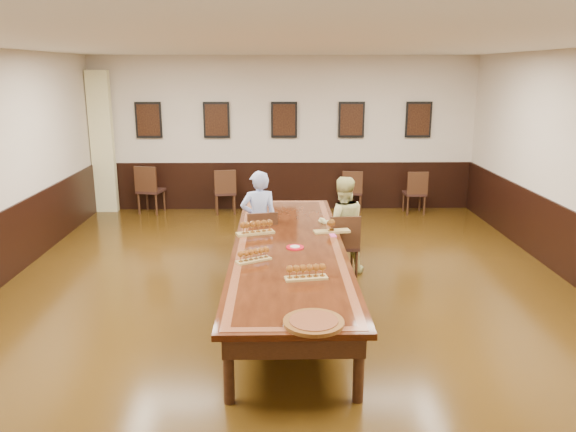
{
  "coord_description": "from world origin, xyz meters",
  "views": [
    {
      "loc": [
        -0.13,
        -6.8,
        2.91
      ],
      "look_at": [
        0.0,
        0.5,
        1.0
      ],
      "focal_mm": 35.0,
      "sensor_mm": 36.0,
      "label": 1
    }
  ],
  "objects_px": {
    "spare_chair_a": "(151,189)",
    "spare_chair_b": "(225,191)",
    "spare_chair_d": "(414,192)",
    "chair_woman": "(343,244)",
    "conference_table": "(289,255)",
    "chair_man": "(260,241)",
    "spare_chair_c": "(353,191)",
    "person_woman": "(342,225)",
    "person_man": "(259,221)",
    "carved_platter": "(314,322)"
  },
  "relations": [
    {
      "from": "spare_chair_c",
      "to": "conference_table",
      "type": "relative_size",
      "value": 0.18
    },
    {
      "from": "person_woman",
      "to": "carved_platter",
      "type": "bearing_deg",
      "value": 75.46
    },
    {
      "from": "chair_woman",
      "to": "carved_platter",
      "type": "xyz_separation_m",
      "value": [
        -0.63,
        -3.26,
        0.31
      ]
    },
    {
      "from": "carved_platter",
      "to": "spare_chair_a",
      "type": "bearing_deg",
      "value": 112.96
    },
    {
      "from": "spare_chair_d",
      "to": "person_woman",
      "type": "bearing_deg",
      "value": 59.19
    },
    {
      "from": "spare_chair_c",
      "to": "spare_chair_d",
      "type": "xyz_separation_m",
      "value": [
        1.27,
        -0.18,
        0.01
      ]
    },
    {
      "from": "person_man",
      "to": "spare_chair_d",
      "type": "bearing_deg",
      "value": -145.0
    },
    {
      "from": "chair_woman",
      "to": "person_woman",
      "type": "height_order",
      "value": "person_woman"
    },
    {
      "from": "person_woman",
      "to": "spare_chair_a",
      "type": "bearing_deg",
      "value": -49.24
    },
    {
      "from": "spare_chair_a",
      "to": "person_man",
      "type": "relative_size",
      "value": 0.68
    },
    {
      "from": "chair_man",
      "to": "spare_chair_d",
      "type": "relative_size",
      "value": 1.04
    },
    {
      "from": "spare_chair_b",
      "to": "spare_chair_d",
      "type": "distance_m",
      "value": 3.94
    },
    {
      "from": "chair_man",
      "to": "spare_chair_d",
      "type": "height_order",
      "value": "chair_man"
    },
    {
      "from": "spare_chair_d",
      "to": "person_man",
      "type": "relative_size",
      "value": 0.6
    },
    {
      "from": "chair_man",
      "to": "spare_chair_d",
      "type": "distance_m",
      "value": 4.62
    },
    {
      "from": "carved_platter",
      "to": "spare_chair_d",
      "type": "bearing_deg",
      "value": 69.68
    },
    {
      "from": "spare_chair_a",
      "to": "spare_chair_d",
      "type": "bearing_deg",
      "value": -168.3
    },
    {
      "from": "conference_table",
      "to": "chair_man",
      "type": "bearing_deg",
      "value": 109.69
    },
    {
      "from": "spare_chair_a",
      "to": "spare_chair_b",
      "type": "relative_size",
      "value": 1.08
    },
    {
      "from": "person_woman",
      "to": "conference_table",
      "type": "xyz_separation_m",
      "value": [
        -0.8,
        -1.06,
        -0.1
      ]
    },
    {
      "from": "chair_woman",
      "to": "person_woman",
      "type": "relative_size",
      "value": 0.64
    },
    {
      "from": "person_man",
      "to": "carved_platter",
      "type": "relative_size",
      "value": 2.2
    },
    {
      "from": "chair_woman",
      "to": "person_man",
      "type": "bearing_deg",
      "value": -15.1
    },
    {
      "from": "spare_chair_b",
      "to": "person_man",
      "type": "relative_size",
      "value": 0.63
    },
    {
      "from": "person_woman",
      "to": "carved_platter",
      "type": "xyz_separation_m",
      "value": [
        -0.63,
        -3.36,
        0.05
      ]
    },
    {
      "from": "spare_chair_a",
      "to": "spare_chair_d",
      "type": "xyz_separation_m",
      "value": [
        5.48,
        -0.14,
        -0.05
      ]
    },
    {
      "from": "chair_man",
      "to": "spare_chair_b",
      "type": "relative_size",
      "value": 1.0
    },
    {
      "from": "person_man",
      "to": "spare_chair_a",
      "type": "bearing_deg",
      "value": -67.53
    },
    {
      "from": "chair_woman",
      "to": "spare_chair_a",
      "type": "bearing_deg",
      "value": -49.94
    },
    {
      "from": "person_man",
      "to": "spare_chair_c",
      "type": "bearing_deg",
      "value": -129.71
    },
    {
      "from": "chair_woman",
      "to": "spare_chair_b",
      "type": "xyz_separation_m",
      "value": [
        -2.04,
        3.65,
        0.01
      ]
    },
    {
      "from": "spare_chair_b",
      "to": "spare_chair_c",
      "type": "relative_size",
      "value": 1.05
    },
    {
      "from": "spare_chair_a",
      "to": "carved_platter",
      "type": "distance_m",
      "value": 7.57
    },
    {
      "from": "spare_chair_d",
      "to": "person_man",
      "type": "xyz_separation_m",
      "value": [
        -3.12,
        -3.32,
        0.3
      ]
    },
    {
      "from": "spare_chair_c",
      "to": "conference_table",
      "type": "bearing_deg",
      "value": 83.02
    },
    {
      "from": "spare_chair_a",
      "to": "conference_table",
      "type": "xyz_separation_m",
      "value": [
        2.78,
        -4.67,
        0.11
      ]
    },
    {
      "from": "spare_chair_c",
      "to": "spare_chair_d",
      "type": "distance_m",
      "value": 1.28
    },
    {
      "from": "person_woman",
      "to": "chair_woman",
      "type": "bearing_deg",
      "value": 90.0
    },
    {
      "from": "chair_man",
      "to": "spare_chair_a",
      "type": "xyz_separation_m",
      "value": [
        -2.38,
        3.56,
        0.04
      ]
    },
    {
      "from": "conference_table",
      "to": "carved_platter",
      "type": "distance_m",
      "value": 2.31
    },
    {
      "from": "chair_woman",
      "to": "spare_chair_c",
      "type": "bearing_deg",
      "value": -103.57
    },
    {
      "from": "person_man",
      "to": "carved_platter",
      "type": "xyz_separation_m",
      "value": [
        0.59,
        -3.5,
        0.02
      ]
    },
    {
      "from": "spare_chair_b",
      "to": "spare_chair_c",
      "type": "distance_m",
      "value": 2.67
    },
    {
      "from": "chair_man",
      "to": "spare_chair_c",
      "type": "height_order",
      "value": "chair_man"
    },
    {
      "from": "spare_chair_b",
      "to": "conference_table",
      "type": "xyz_separation_m",
      "value": [
        1.24,
        -4.62,
        0.14
      ]
    },
    {
      "from": "spare_chair_a",
      "to": "spare_chair_c",
      "type": "distance_m",
      "value": 4.21
    },
    {
      "from": "spare_chair_b",
      "to": "conference_table",
      "type": "height_order",
      "value": "spare_chair_b"
    },
    {
      "from": "spare_chair_d",
      "to": "chair_woman",
      "type": "bearing_deg",
      "value": 59.94
    },
    {
      "from": "chair_woman",
      "to": "spare_chair_d",
      "type": "height_order",
      "value": "chair_woman"
    },
    {
      "from": "spare_chair_d",
      "to": "carved_platter",
      "type": "relative_size",
      "value": 1.33
    }
  ]
}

